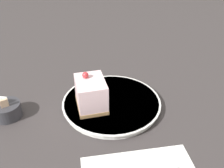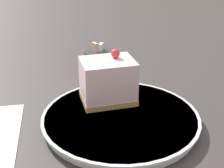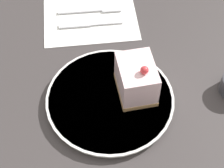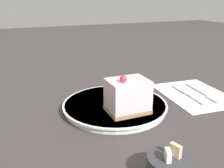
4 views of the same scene
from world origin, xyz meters
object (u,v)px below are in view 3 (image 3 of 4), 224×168
object	(u,v)px
fork	(95,10)
knife	(85,25)
cake_slice	(136,79)
plate	(110,100)

from	to	relation	value
fork	knife	bearing A→B (deg)	-30.55
cake_slice	plate	bearing A→B (deg)	-82.39
cake_slice	fork	xyz separation A→B (m)	(-0.28, -0.04, -0.05)
plate	fork	distance (m)	0.29
cake_slice	knife	xyz separation A→B (m)	(-0.24, -0.08, -0.05)
knife	cake_slice	bearing A→B (deg)	23.18
plate	cake_slice	bearing A→B (deg)	97.83
plate	fork	bearing A→B (deg)	176.52
cake_slice	knife	world-z (taller)	cake_slice
knife	fork	bearing A→B (deg)	149.45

